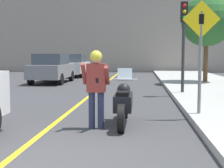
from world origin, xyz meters
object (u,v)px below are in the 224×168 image
at_px(motorcycle, 123,103).
at_px(traffic_light, 184,30).
at_px(parked_car_grey, 52,68).
at_px(parked_car_white, 74,65).
at_px(crossing_sign, 201,46).
at_px(street_tree, 207,21).
at_px(person_biker, 96,81).

bearing_deg(motorcycle, traffic_light, 68.67).
relative_size(parked_car_grey, parked_car_white, 1.00).
bearing_deg(parked_car_white, parked_car_grey, -91.20).
height_order(crossing_sign, parked_car_white, crossing_sign).
bearing_deg(traffic_light, street_tree, 69.69).
height_order(motorcycle, traffic_light, traffic_light).
relative_size(crossing_sign, street_tree, 0.59).
bearing_deg(parked_car_white, traffic_light, -58.18).
relative_size(traffic_light, parked_car_white, 0.83).
height_order(motorcycle, street_tree, street_tree).
height_order(traffic_light, parked_car_white, traffic_light).
relative_size(crossing_sign, parked_car_grey, 0.66).
bearing_deg(motorcycle, parked_car_white, 106.19).
xyz_separation_m(traffic_light, street_tree, (1.89, 5.11, 0.85)).
relative_size(motorcycle, street_tree, 0.46).
bearing_deg(traffic_light, motorcycle, -111.33).
xyz_separation_m(motorcycle, parked_car_grey, (-4.73, 10.51, 0.36)).
height_order(street_tree, parked_car_grey, street_tree).
height_order(crossing_sign, traffic_light, traffic_light).
bearing_deg(parked_car_grey, street_tree, -1.42).
relative_size(traffic_light, street_tree, 0.74).
bearing_deg(parked_car_grey, motorcycle, -65.76).
height_order(traffic_light, parked_car_grey, traffic_light).
height_order(traffic_light, street_tree, street_tree).
relative_size(motorcycle, person_biker, 1.25).
bearing_deg(motorcycle, street_tree, 69.17).
relative_size(traffic_light, parked_car_grey, 0.83).
height_order(parked_car_grey, parked_car_white, same).
xyz_separation_m(street_tree, parked_car_white, (-8.54, 5.61, -2.59)).
distance_m(traffic_light, parked_car_white, 12.73).
height_order(person_biker, crossing_sign, crossing_sign).
bearing_deg(person_biker, motorcycle, 40.64).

